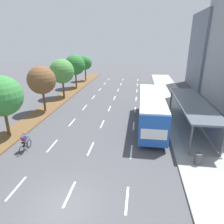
% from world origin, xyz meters
% --- Properties ---
extents(ground_plane, '(140.00, 140.00, 0.00)m').
position_xyz_m(ground_plane, '(0.00, 0.00, 0.00)').
color(ground_plane, '#4C4C51').
extents(median_strip, '(2.60, 52.00, 0.12)m').
position_xyz_m(median_strip, '(-8.30, 20.00, 0.06)').
color(median_strip, brown).
rests_on(median_strip, ground).
extents(sidewalk_right, '(4.50, 52.00, 0.15)m').
position_xyz_m(sidewalk_right, '(9.25, 20.00, 0.07)').
color(sidewalk_right, '#9E9E99').
rests_on(sidewalk_right, ground).
extents(lane_divider_left, '(0.14, 45.11, 0.01)m').
position_xyz_m(lane_divider_left, '(-3.50, 17.06, 0.00)').
color(lane_divider_left, white).
rests_on(lane_divider_left, ground).
extents(lane_divider_center, '(0.14, 45.11, 0.01)m').
position_xyz_m(lane_divider_center, '(0.00, 17.06, 0.00)').
color(lane_divider_center, white).
rests_on(lane_divider_center, ground).
extents(lane_divider_right, '(0.14, 45.11, 0.01)m').
position_xyz_m(lane_divider_right, '(3.50, 17.06, 0.00)').
color(lane_divider_right, white).
rests_on(lane_divider_right, ground).
extents(bus_shelter, '(2.90, 11.87, 2.86)m').
position_xyz_m(bus_shelter, '(9.53, 11.68, 1.87)').
color(bus_shelter, gray).
rests_on(bus_shelter, sidewalk_right).
extents(bus, '(2.54, 11.29, 3.37)m').
position_xyz_m(bus, '(5.25, 12.11, 2.07)').
color(bus, '#2356B2').
rests_on(bus, ground).
extents(cyclist, '(0.46, 1.82, 1.71)m').
position_xyz_m(cyclist, '(-5.36, 5.24, 0.79)').
color(cyclist, black).
rests_on(cyclist, ground).
extents(median_tree_second, '(3.77, 3.77, 5.76)m').
position_xyz_m(median_tree_second, '(-8.54, 7.69, 3.99)').
color(median_tree_second, brown).
rests_on(median_tree_second, median_strip).
extents(median_tree_third, '(3.48, 3.48, 5.77)m').
position_xyz_m(median_tree_third, '(-8.14, 14.66, 4.14)').
color(median_tree_third, brown).
rests_on(median_tree_third, median_strip).
extents(median_tree_fourth, '(3.82, 3.82, 6.03)m').
position_xyz_m(median_tree_fourth, '(-8.24, 21.62, 4.23)').
color(median_tree_fourth, brown).
rests_on(median_tree_fourth, median_strip).
extents(median_tree_fifth, '(3.80, 3.80, 6.22)m').
position_xyz_m(median_tree_fifth, '(-8.36, 28.59, 4.43)').
color(median_tree_fifth, brown).
rests_on(median_tree_fifth, median_strip).
extents(median_tree_farthest, '(3.07, 3.07, 5.51)m').
position_xyz_m(median_tree_farthest, '(-8.36, 35.56, 4.08)').
color(median_tree_farthest, brown).
rests_on(median_tree_farthest, median_strip).
extents(trash_bin, '(0.52, 0.52, 0.85)m').
position_xyz_m(trash_bin, '(8.45, 5.11, 0.57)').
color(trash_bin, '#4C4C51').
rests_on(trash_bin, sidewalk_right).
extents(building_mid_right, '(6.99, 10.73, 13.73)m').
position_xyz_m(building_mid_right, '(17.63, 32.85, 6.87)').
color(building_mid_right, slate).
rests_on(building_mid_right, ground).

